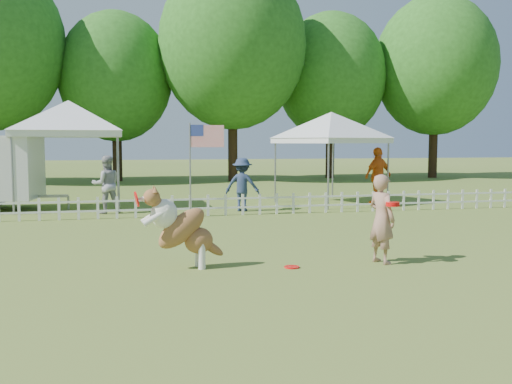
{
  "coord_description": "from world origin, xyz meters",
  "views": [
    {
      "loc": [
        -2.41,
        -8.86,
        2.07
      ],
      "look_at": [
        0.02,
        2.0,
        1.1
      ],
      "focal_mm": 40.0,
      "sensor_mm": 36.0,
      "label": 1
    }
  ],
  "objects_px": {
    "spectator_a": "(106,184)",
    "spectator_c": "(378,176)",
    "frisbee_on_turf": "(292,267)",
    "handler": "(382,219)",
    "canopy_tent_right": "(331,159)",
    "flag_pole": "(190,170)",
    "spectator_b": "(242,185)",
    "canopy_tent_left": "(70,155)",
    "dog": "(183,228)"
  },
  "relations": [
    {
      "from": "spectator_a",
      "to": "spectator_c",
      "type": "bearing_deg",
      "value": 172.26
    },
    {
      "from": "frisbee_on_turf",
      "to": "handler",
      "type": "bearing_deg",
      "value": 0.96
    },
    {
      "from": "spectator_c",
      "to": "canopy_tent_right",
      "type": "bearing_deg",
      "value": -50.26
    },
    {
      "from": "flag_pole",
      "to": "spectator_a",
      "type": "xyz_separation_m",
      "value": [
        -2.3,
        1.38,
        -0.46
      ]
    },
    {
      "from": "canopy_tent_right",
      "to": "spectator_c",
      "type": "height_order",
      "value": "canopy_tent_right"
    },
    {
      "from": "flag_pole",
      "to": "spectator_b",
      "type": "distance_m",
      "value": 2.05
    },
    {
      "from": "canopy_tent_left",
      "to": "spectator_c",
      "type": "height_order",
      "value": "canopy_tent_left"
    },
    {
      "from": "handler",
      "to": "canopy_tent_right",
      "type": "height_order",
      "value": "canopy_tent_right"
    },
    {
      "from": "flag_pole",
      "to": "spectator_a",
      "type": "height_order",
      "value": "flag_pole"
    },
    {
      "from": "flag_pole",
      "to": "spectator_c",
      "type": "bearing_deg",
      "value": 26.81
    },
    {
      "from": "dog",
      "to": "spectator_a",
      "type": "relative_size",
      "value": 0.8
    },
    {
      "from": "frisbee_on_turf",
      "to": "flag_pole",
      "type": "bearing_deg",
      "value": 98.02
    },
    {
      "from": "frisbee_on_turf",
      "to": "canopy_tent_left",
      "type": "xyz_separation_m",
      "value": [
        -4.43,
        9.99,
        1.64
      ]
    },
    {
      "from": "handler",
      "to": "spectator_c",
      "type": "relative_size",
      "value": 0.8
    },
    {
      "from": "spectator_b",
      "to": "spectator_c",
      "type": "xyz_separation_m",
      "value": [
        4.76,
        0.79,
        0.15
      ]
    },
    {
      "from": "handler",
      "to": "spectator_b",
      "type": "xyz_separation_m",
      "value": [
        -0.88,
        7.82,
        0.04
      ]
    },
    {
      "from": "handler",
      "to": "spectator_c",
      "type": "xyz_separation_m",
      "value": [
        3.88,
        8.61,
        0.19
      ]
    },
    {
      "from": "dog",
      "to": "flag_pole",
      "type": "relative_size",
      "value": 0.52
    },
    {
      "from": "canopy_tent_left",
      "to": "canopy_tent_right",
      "type": "xyz_separation_m",
      "value": [
        8.53,
        -0.59,
        -0.15
      ]
    },
    {
      "from": "canopy_tent_right",
      "to": "handler",
      "type": "bearing_deg",
      "value": -127.64
    },
    {
      "from": "frisbee_on_turf",
      "to": "flag_pole",
      "type": "relative_size",
      "value": 0.1
    },
    {
      "from": "canopy_tent_left",
      "to": "spectator_a",
      "type": "height_order",
      "value": "canopy_tent_left"
    },
    {
      "from": "canopy_tent_left",
      "to": "spectator_b",
      "type": "height_order",
      "value": "canopy_tent_left"
    },
    {
      "from": "handler",
      "to": "dog",
      "type": "distance_m",
      "value": 3.38
    },
    {
      "from": "dog",
      "to": "spectator_c",
      "type": "height_order",
      "value": "spectator_c"
    },
    {
      "from": "handler",
      "to": "canopy_tent_right",
      "type": "xyz_separation_m",
      "value": [
        2.5,
        9.37,
        0.75
      ]
    },
    {
      "from": "dog",
      "to": "spectator_c",
      "type": "distance_m",
      "value": 11.04
    },
    {
      "from": "canopy_tent_left",
      "to": "canopy_tent_right",
      "type": "relative_size",
      "value": 1.1
    },
    {
      "from": "handler",
      "to": "flag_pole",
      "type": "height_order",
      "value": "flag_pole"
    },
    {
      "from": "spectator_a",
      "to": "spectator_b",
      "type": "bearing_deg",
      "value": 164.6
    },
    {
      "from": "dog",
      "to": "spectator_c",
      "type": "bearing_deg",
      "value": 42.54
    },
    {
      "from": "dog",
      "to": "spectator_b",
      "type": "xyz_separation_m",
      "value": [
        2.48,
        7.53,
        0.13
      ]
    },
    {
      "from": "spectator_a",
      "to": "canopy_tent_right",
      "type": "bearing_deg",
      "value": 178.71
    },
    {
      "from": "handler",
      "to": "spectator_c",
      "type": "height_order",
      "value": "spectator_c"
    },
    {
      "from": "canopy_tent_left",
      "to": "spectator_b",
      "type": "xyz_separation_m",
      "value": [
        5.15,
        -2.15,
        -0.85
      ]
    },
    {
      "from": "dog",
      "to": "frisbee_on_turf",
      "type": "bearing_deg",
      "value": -16.49
    },
    {
      "from": "flag_pole",
      "to": "spectator_b",
      "type": "height_order",
      "value": "flag_pole"
    },
    {
      "from": "flag_pole",
      "to": "canopy_tent_left",
      "type": "bearing_deg",
      "value": 147.96
    },
    {
      "from": "frisbee_on_turf",
      "to": "spectator_b",
      "type": "bearing_deg",
      "value": 84.73
    },
    {
      "from": "frisbee_on_turf",
      "to": "canopy_tent_right",
      "type": "distance_m",
      "value": 10.37
    },
    {
      "from": "frisbee_on_turf",
      "to": "canopy_tent_right",
      "type": "bearing_deg",
      "value": 66.44
    },
    {
      "from": "frisbee_on_turf",
      "to": "spectator_a",
      "type": "xyz_separation_m",
      "value": [
        -3.26,
        8.16,
        0.83
      ]
    },
    {
      "from": "spectator_a",
      "to": "spectator_b",
      "type": "relative_size",
      "value": 1.05
    },
    {
      "from": "canopy_tent_left",
      "to": "canopy_tent_right",
      "type": "distance_m",
      "value": 8.55
    },
    {
      "from": "handler",
      "to": "canopy_tent_left",
      "type": "xyz_separation_m",
      "value": [
        -6.03,
        9.97,
        0.89
      ]
    },
    {
      "from": "frisbee_on_turf",
      "to": "spectator_a",
      "type": "relative_size",
      "value": 0.15
    },
    {
      "from": "canopy_tent_right",
      "to": "spectator_b",
      "type": "xyz_separation_m",
      "value": [
        -3.38,
        -1.56,
        -0.71
      ]
    },
    {
      "from": "canopy_tent_right",
      "to": "canopy_tent_left",
      "type": "bearing_deg",
      "value": 153.29
    },
    {
      "from": "handler",
      "to": "frisbee_on_turf",
      "type": "bearing_deg",
      "value": 72.08
    },
    {
      "from": "canopy_tent_left",
      "to": "frisbee_on_turf",
      "type": "bearing_deg",
      "value": -67.49
    }
  ]
}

